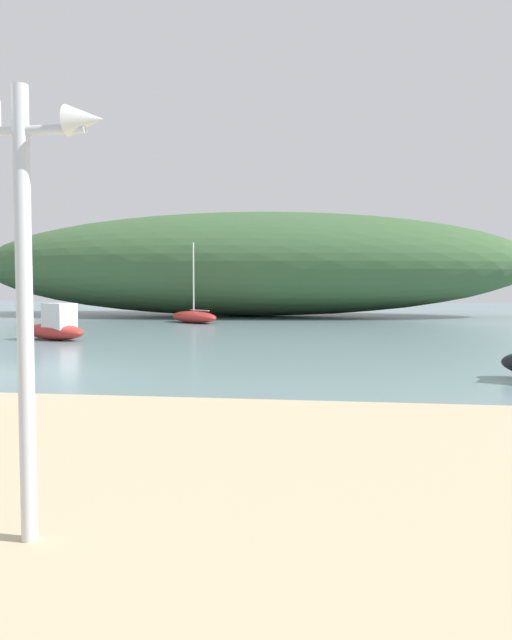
% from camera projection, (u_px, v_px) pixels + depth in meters
% --- Properties ---
extents(ground_plane, '(120.00, 120.00, 0.00)m').
position_uv_depth(ground_plane, '(17.00, 373.00, 14.45)').
color(ground_plane, gray).
extents(distant_hill, '(37.74, 12.23, 6.98)m').
position_uv_depth(distant_hill, '(245.00, 264.00, 41.30)').
color(distant_hill, '#3D6038').
rests_on(distant_hill, ground).
extents(sailboat_inner_mooring, '(3.68, 3.41, 4.43)m').
position_uv_depth(sailboat_inner_mooring, '(194.00, 317.00, 33.56)').
color(sailboat_inner_mooring, '#B72D28').
rests_on(sailboat_inner_mooring, ground).
extents(motorboat_near_shore, '(3.18, 2.21, 1.41)m').
position_uv_depth(motorboat_near_shore, '(56.00, 327.00, 23.19)').
color(motorboat_near_shore, '#B72D28').
rests_on(motorboat_near_shore, ground).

